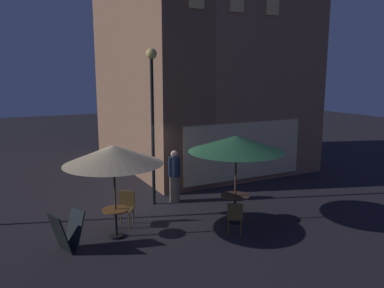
# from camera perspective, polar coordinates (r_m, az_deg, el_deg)

# --- Properties ---
(ground_plane) EXTENTS (60.00, 60.00, 0.00)m
(ground_plane) POSITION_cam_1_polar(r_m,az_deg,el_deg) (11.24, -8.38, -10.54)
(ground_plane) COLOR #252127
(cafe_building) EXTENTS (7.17, 9.08, 8.73)m
(cafe_building) POSITION_cam_1_polar(r_m,az_deg,el_deg) (15.71, -1.39, 11.70)
(cafe_building) COLOR #996C4F
(cafe_building) RESTS_ON ground
(street_lamp_near_corner) EXTENTS (0.33, 0.33, 4.78)m
(street_lamp_near_corner) POSITION_cam_1_polar(r_m,az_deg,el_deg) (11.38, -6.06, 6.81)
(street_lamp_near_corner) COLOR black
(street_lamp_near_corner) RESTS_ON ground
(menu_sandwich_board) EXTENTS (0.80, 0.74, 0.93)m
(menu_sandwich_board) POSITION_cam_1_polar(r_m,az_deg,el_deg) (9.25, -18.40, -12.49)
(menu_sandwich_board) COLOR black
(menu_sandwich_board) RESTS_ON ground
(cafe_table_0) EXTENTS (0.79, 0.79, 0.77)m
(cafe_table_0) POSITION_cam_1_polar(r_m,az_deg,el_deg) (10.47, 6.55, -8.73)
(cafe_table_0) COLOR black
(cafe_table_0) RESTS_ON ground
(cafe_table_1) EXTENTS (0.65, 0.65, 0.73)m
(cafe_table_1) POSITION_cam_1_polar(r_m,az_deg,el_deg) (9.70, -11.48, -10.91)
(cafe_table_1) COLOR black
(cafe_table_1) RESTS_ON ground
(patio_umbrella_0) EXTENTS (2.58, 2.58, 2.42)m
(patio_umbrella_0) POSITION_cam_1_polar(r_m,az_deg,el_deg) (10.06, 6.74, 0.04)
(patio_umbrella_0) COLOR black
(patio_umbrella_0) RESTS_ON ground
(patio_umbrella_1) EXTENTS (2.42, 2.42, 2.35)m
(patio_umbrella_1) POSITION_cam_1_polar(r_m,az_deg,el_deg) (9.25, -11.83, -1.61)
(patio_umbrella_1) COLOR black
(patio_umbrella_1) RESTS_ON ground
(cafe_chair_0) EXTENTS (0.54, 0.54, 0.86)m
(cafe_chair_0) POSITION_cam_1_polar(r_m,az_deg,el_deg) (9.68, 6.54, -10.69)
(cafe_chair_0) COLOR brown
(cafe_chair_0) RESTS_ON ground
(cafe_chair_1) EXTENTS (0.61, 0.61, 0.93)m
(cafe_chair_1) POSITION_cam_1_polar(r_m,az_deg,el_deg) (10.37, -10.02, -9.10)
(cafe_chair_1) COLOR brown
(cafe_chair_1) RESTS_ON ground
(patron_standing_0) EXTENTS (0.38, 0.38, 1.67)m
(patron_standing_0) POSITION_cam_1_polar(r_m,az_deg,el_deg) (11.95, -2.67, -4.95)
(patron_standing_0) COLOR gray
(patron_standing_0) RESTS_ON ground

